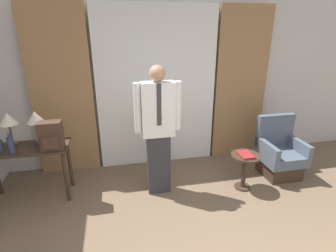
# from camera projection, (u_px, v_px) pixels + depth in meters

# --- Properties ---
(wall_back) EXTENTS (10.00, 0.06, 2.70)m
(wall_back) POSITION_uv_depth(u_px,v_px,m) (156.00, 84.00, 4.33)
(wall_back) COLOR beige
(wall_back) RESTS_ON ground_plane
(curtain_sheer_center) EXTENTS (1.93, 0.06, 2.58)m
(curtain_sheer_center) POSITION_uv_depth(u_px,v_px,m) (157.00, 90.00, 4.24)
(curtain_sheer_center) COLOR white
(curtain_sheer_center) RESTS_ON ground_plane
(curtain_drape_left) EXTENTS (0.91, 0.06, 2.58)m
(curtain_drape_left) POSITION_uv_depth(u_px,v_px,m) (62.00, 94.00, 3.95)
(curtain_drape_left) COLOR #997047
(curtain_drape_left) RESTS_ON ground_plane
(curtain_drape_right) EXTENTS (0.91, 0.06, 2.58)m
(curtain_drape_right) POSITION_uv_depth(u_px,v_px,m) (241.00, 86.00, 4.52)
(curtain_drape_right) COLOR #997047
(curtain_drape_right) RESTS_ON ground_plane
(desk) EXTENTS (1.09, 0.48, 0.76)m
(desk) POSITION_uv_depth(u_px,v_px,m) (27.00, 157.00, 3.47)
(desk) COLOR #38281E
(desk) RESTS_ON ground_plane
(table_lamp_left) EXTENTS (0.23, 0.23, 0.45)m
(table_lamp_left) POSITION_uv_depth(u_px,v_px,m) (8.00, 121.00, 3.37)
(table_lamp_left) COLOR #4C4238
(table_lamp_left) RESTS_ON desk
(table_lamp_right) EXTENTS (0.23, 0.23, 0.45)m
(table_lamp_right) POSITION_uv_depth(u_px,v_px,m) (36.00, 119.00, 3.43)
(table_lamp_right) COLOR #4C4238
(table_lamp_right) RESTS_ON desk
(bottle_near_edge) EXTENTS (0.07, 0.07, 0.21)m
(bottle_near_edge) POSITION_uv_depth(u_px,v_px,m) (0.00, 146.00, 3.26)
(bottle_near_edge) COLOR #2D3851
(bottle_near_edge) RESTS_ON desk
(bottle_by_lamp) EXTENTS (0.08, 0.08, 0.27)m
(bottle_by_lamp) POSITION_uv_depth(u_px,v_px,m) (11.00, 145.00, 3.23)
(bottle_by_lamp) COLOR #2D3851
(bottle_by_lamp) RESTS_ON desk
(backpack) EXTENTS (0.28, 0.20, 0.37)m
(backpack) POSITION_uv_depth(u_px,v_px,m) (51.00, 136.00, 3.31)
(backpack) COLOR #422D23
(backpack) RESTS_ON desk
(person) EXTENTS (0.62, 0.21, 1.81)m
(person) POSITION_uv_depth(u_px,v_px,m) (158.00, 127.00, 3.49)
(person) COLOR #2D2D33
(person) RESTS_ON ground_plane
(armchair) EXTENTS (0.62, 0.61, 0.94)m
(armchair) POSITION_uv_depth(u_px,v_px,m) (279.00, 155.00, 4.17)
(armchair) COLOR #38281E
(armchair) RESTS_ON ground_plane
(side_table) EXTENTS (0.42, 0.42, 0.54)m
(side_table) POSITION_uv_depth(u_px,v_px,m) (245.00, 166.00, 3.77)
(side_table) COLOR #38281E
(side_table) RESTS_ON ground_plane
(book) EXTENTS (0.18, 0.26, 0.03)m
(book) POSITION_uv_depth(u_px,v_px,m) (245.00, 155.00, 3.68)
(book) COLOR maroon
(book) RESTS_ON side_table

